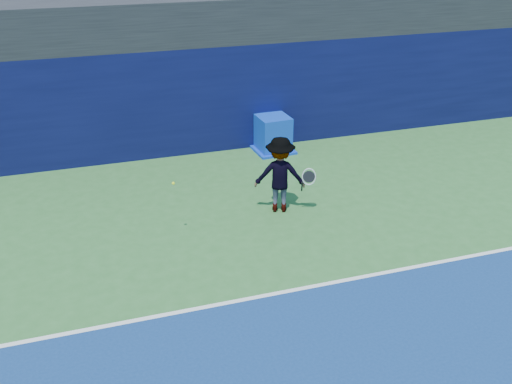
{
  "coord_description": "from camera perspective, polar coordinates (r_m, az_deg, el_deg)",
  "views": [
    {
      "loc": [
        -2.32,
        -5.02,
        6.32
      ],
      "look_at": [
        0.89,
        5.2,
        1.0
      ],
      "focal_mm": 40.0,
      "sensor_mm": 36.0,
      "label": 1
    }
  ],
  "objects": [
    {
      "name": "baseline",
      "position": [
        10.47,
        -1.07,
        -10.68
      ],
      "size": [
        24.0,
        0.1,
        0.01
      ],
      "primitive_type": "cube",
      "color": "white",
      "rests_on": "ground"
    },
    {
      "name": "equipment_cart",
      "position": [
        16.53,
        1.72,
        5.69
      ],
      "size": [
        1.17,
        1.17,
        1.04
      ],
      "color": "#0D36B8",
      "rests_on": "ground"
    },
    {
      "name": "back_wall_assembly",
      "position": [
        16.42,
        -8.66,
        9.04
      ],
      "size": [
        36.0,
        1.03,
        3.0
      ],
      "color": "#0A0D39",
      "rests_on": "ground"
    },
    {
      "name": "stadium_band",
      "position": [
        16.9,
        -9.74,
        16.8
      ],
      "size": [
        36.0,
        3.0,
        1.2
      ],
      "primitive_type": "cube",
      "color": "black",
      "rests_on": "back_wall_assembly"
    },
    {
      "name": "tennis_player",
      "position": [
        13.0,
        2.41,
        1.74
      ],
      "size": [
        1.42,
        1.01,
        1.8
      ],
      "color": "white",
      "rests_on": "ground"
    },
    {
      "name": "tennis_ball",
      "position": [
        11.88,
        -8.27,
        0.87
      ],
      "size": [
        0.06,
        0.06,
        0.06
      ],
      "color": "#D7E619",
      "rests_on": "ground"
    }
  ]
}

